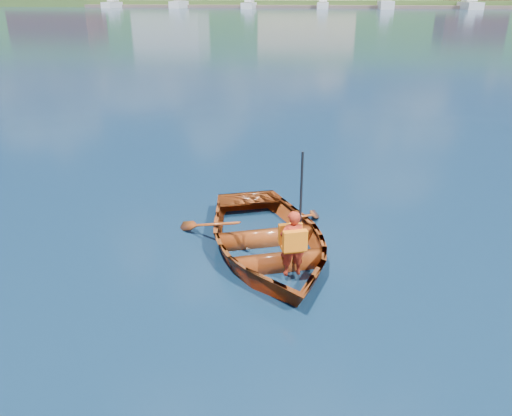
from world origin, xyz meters
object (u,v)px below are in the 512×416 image
object	(u,v)px
child_paddler	(293,242)
marina_yachts	(385,4)
rowboat	(267,239)
dock	(353,7)

from	to	relation	value
child_paddler	marina_yachts	bearing A→B (deg)	83.72
rowboat	marina_yachts	xyz separation A→B (m)	(16.24, 142.72, 1.13)
marina_yachts	rowboat	bearing A→B (deg)	-96.49
rowboat	child_paddler	size ratio (longest dim) A/B	2.46
child_paddler	dock	bearing A→B (deg)	87.12
child_paddler	marina_yachts	distance (m)	144.39
rowboat	marina_yachts	bearing A→B (deg)	83.51
dock	marina_yachts	bearing A→B (deg)	-29.35
dock	marina_yachts	world-z (taller)	marina_yachts
rowboat	dock	distance (m)	147.62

